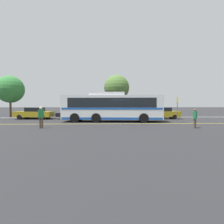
{
  "coord_description": "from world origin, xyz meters",
  "views": [
    {
      "loc": [
        -1.82,
        -19.29,
        1.9
      ],
      "look_at": [
        -1.07,
        0.18,
        1.08
      ],
      "focal_mm": 28.0,
      "sensor_mm": 36.0,
      "label": 1
    }
  ],
  "objects_px": {
    "parked_car_3": "(162,113)",
    "pedestrian_0": "(195,117)",
    "tree_1": "(10,89)",
    "tree_0": "(117,88)",
    "transit_bus": "(112,107)",
    "parked_car_0": "(34,113)",
    "parked_car_1": "(76,114)",
    "bus_stop_sign": "(177,107)",
    "parked_car_2": "(124,114)",
    "pedestrian_1": "(41,116)"
  },
  "relations": [
    {
      "from": "parked_car_1",
      "to": "parked_car_2",
      "type": "distance_m",
      "value": 6.42
    },
    {
      "from": "tree_0",
      "to": "tree_1",
      "type": "relative_size",
      "value": 1.11
    },
    {
      "from": "parked_car_2",
      "to": "pedestrian_1",
      "type": "xyz_separation_m",
      "value": [
        -7.6,
        -8.83,
        0.26
      ]
    },
    {
      "from": "pedestrian_0",
      "to": "pedestrian_1",
      "type": "bearing_deg",
      "value": 131.17
    },
    {
      "from": "parked_car_1",
      "to": "parked_car_3",
      "type": "xyz_separation_m",
      "value": [
        11.64,
        -0.31,
        0.07
      ]
    },
    {
      "from": "bus_stop_sign",
      "to": "parked_car_3",
      "type": "bearing_deg",
      "value": -177.69
    },
    {
      "from": "parked_car_1",
      "to": "bus_stop_sign",
      "type": "bearing_deg",
      "value": 67.03
    },
    {
      "from": "parked_car_2",
      "to": "bus_stop_sign",
      "type": "bearing_deg",
      "value": -138.08
    },
    {
      "from": "transit_bus",
      "to": "bus_stop_sign",
      "type": "height_order",
      "value": "transit_bus"
    },
    {
      "from": "parked_car_3",
      "to": "tree_0",
      "type": "relative_size",
      "value": 0.67
    },
    {
      "from": "bus_stop_sign",
      "to": "pedestrian_0",
      "type": "bearing_deg",
      "value": 1.5
    },
    {
      "from": "pedestrian_1",
      "to": "transit_bus",
      "type": "bearing_deg",
      "value": -154.52
    },
    {
      "from": "pedestrian_0",
      "to": "tree_0",
      "type": "height_order",
      "value": "tree_0"
    },
    {
      "from": "parked_car_0",
      "to": "parked_car_2",
      "type": "xyz_separation_m",
      "value": [
        11.81,
        -0.36,
        -0.05
      ]
    },
    {
      "from": "parked_car_0",
      "to": "parked_car_1",
      "type": "bearing_deg",
      "value": -84.92
    },
    {
      "from": "parked_car_1",
      "to": "tree_0",
      "type": "xyz_separation_m",
      "value": [
        5.88,
        5.98,
        4.04
      ]
    },
    {
      "from": "bus_stop_sign",
      "to": "tree_0",
      "type": "xyz_separation_m",
      "value": [
        -5.55,
        11.61,
        3.05
      ]
    },
    {
      "from": "transit_bus",
      "to": "pedestrian_1",
      "type": "bearing_deg",
      "value": -43.5
    },
    {
      "from": "transit_bus",
      "to": "tree_0",
      "type": "relative_size",
      "value": 1.65
    },
    {
      "from": "tree_1",
      "to": "pedestrian_0",
      "type": "bearing_deg",
      "value": -30.69
    },
    {
      "from": "tree_1",
      "to": "tree_0",
      "type": "bearing_deg",
      "value": 10.59
    },
    {
      "from": "pedestrian_1",
      "to": "bus_stop_sign",
      "type": "xyz_separation_m",
      "value": [
        12.63,
        3.63,
        0.7
      ]
    },
    {
      "from": "tree_0",
      "to": "tree_1",
      "type": "distance_m",
      "value": 16.26
    },
    {
      "from": "pedestrian_1",
      "to": "tree_1",
      "type": "distance_m",
      "value": 15.47
    },
    {
      "from": "parked_car_0",
      "to": "parked_car_3",
      "type": "distance_m",
      "value": 17.05
    },
    {
      "from": "parked_car_2",
      "to": "pedestrian_0",
      "type": "bearing_deg",
      "value": -154.58
    },
    {
      "from": "transit_bus",
      "to": "parked_car_1",
      "type": "height_order",
      "value": "transit_bus"
    },
    {
      "from": "transit_bus",
      "to": "parked_car_3",
      "type": "distance_m",
      "value": 7.91
    },
    {
      "from": "parked_car_0",
      "to": "parked_car_3",
      "type": "bearing_deg",
      "value": -86.49
    },
    {
      "from": "transit_bus",
      "to": "parked_car_0",
      "type": "xyz_separation_m",
      "value": [
        -10.1,
        3.9,
        -0.9
      ]
    },
    {
      "from": "transit_bus",
      "to": "tree_1",
      "type": "distance_m",
      "value": 16.54
    },
    {
      "from": "pedestrian_0",
      "to": "tree_0",
      "type": "xyz_separation_m",
      "value": [
        -5.33,
        15.63,
        3.86
      ]
    },
    {
      "from": "parked_car_1",
      "to": "parked_car_3",
      "type": "distance_m",
      "value": 11.65
    },
    {
      "from": "tree_1",
      "to": "parked_car_0",
      "type": "bearing_deg",
      "value": -33.24
    },
    {
      "from": "parked_car_3",
      "to": "tree_1",
      "type": "height_order",
      "value": "tree_1"
    },
    {
      "from": "parked_car_3",
      "to": "tree_1",
      "type": "distance_m",
      "value": 22.24
    },
    {
      "from": "transit_bus",
      "to": "parked_car_0",
      "type": "distance_m",
      "value": 10.86
    },
    {
      "from": "parked_car_3",
      "to": "pedestrian_1",
      "type": "bearing_deg",
      "value": 129.2
    },
    {
      "from": "transit_bus",
      "to": "bus_stop_sign",
      "type": "distance_m",
      "value": 6.93
    },
    {
      "from": "pedestrian_1",
      "to": "parked_car_1",
      "type": "bearing_deg",
      "value": -113.79
    },
    {
      "from": "pedestrian_0",
      "to": "bus_stop_sign",
      "type": "height_order",
      "value": "bus_stop_sign"
    },
    {
      "from": "parked_car_2",
      "to": "bus_stop_sign",
      "type": "height_order",
      "value": "bus_stop_sign"
    },
    {
      "from": "parked_car_0",
      "to": "tree_1",
      "type": "height_order",
      "value": "tree_1"
    },
    {
      "from": "transit_bus",
      "to": "tree_0",
      "type": "distance_m",
      "value": 10.49
    },
    {
      "from": "parked_car_2",
      "to": "pedestrian_1",
      "type": "relative_size",
      "value": 2.54
    },
    {
      "from": "tree_0",
      "to": "bus_stop_sign",
      "type": "bearing_deg",
      "value": -64.47
    },
    {
      "from": "tree_0",
      "to": "tree_1",
      "type": "bearing_deg",
      "value": -169.41
    },
    {
      "from": "parked_car_0",
      "to": "parked_car_3",
      "type": "relative_size",
      "value": 1.06
    },
    {
      "from": "parked_car_3",
      "to": "pedestrian_0",
      "type": "distance_m",
      "value": 9.35
    },
    {
      "from": "pedestrian_0",
      "to": "pedestrian_1",
      "type": "relative_size",
      "value": 0.91
    }
  ]
}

